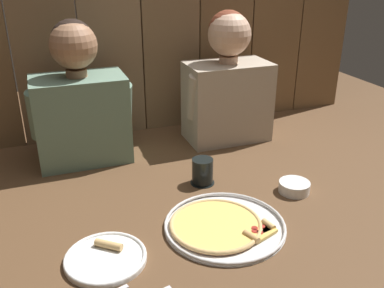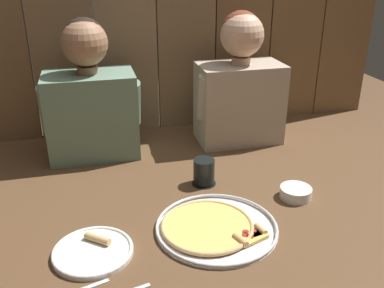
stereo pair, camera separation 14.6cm
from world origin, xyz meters
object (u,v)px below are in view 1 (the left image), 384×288
Objects in this scene: dinner_plate at (106,257)px; pizza_tray at (222,225)px; drinking_glass at (202,171)px; diner_left at (80,101)px; diner_right at (228,83)px; dipping_bowl at (294,186)px.

pizza_tray is at bearing 4.66° from dinner_plate.
drinking_glass is (0.05, 0.29, 0.04)m from pizza_tray.
pizza_tray is 1.66× the size of dinner_plate.
dinner_plate is at bearing -142.56° from drinking_glass.
diner_right is at bearing 0.02° from diner_left.
dipping_bowl is 0.20× the size of diner_left.
dipping_bowl is (0.28, -0.17, -0.03)m from drinking_glass.
dipping_bowl is at bearing -31.35° from drinking_glass.
pizza_tray is at bearing -62.93° from diner_left.
drinking_glass is 0.49m from diner_right.
dinner_plate reaches higher than pizza_tray.
dinner_plate is at bearing -92.81° from diner_left.
drinking_glass is 0.89× the size of dipping_bowl.
drinking_glass is at bearing -43.67° from diner_left.
drinking_glass is at bearing -125.65° from diner_right.
drinking_glass is 0.17× the size of diner_left.
diner_right reaches higher than dinner_plate.
diner_right is (0.67, 0.68, 0.25)m from dinner_plate.
drinking_glass reaches higher than dinner_plate.
dinner_plate is 0.72m from diner_left.
diner_right reaches higher than pizza_tray.
dinner_plate is (-0.36, -0.03, -0.00)m from pizza_tray.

